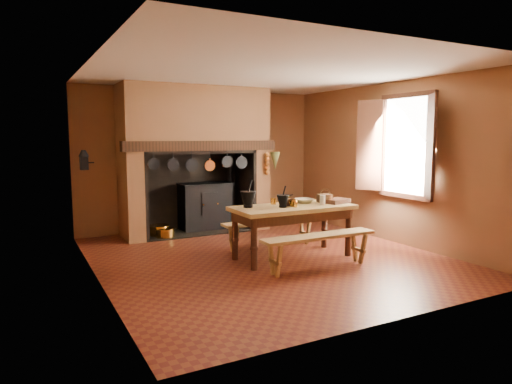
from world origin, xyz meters
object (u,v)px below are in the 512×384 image
Objects in this scene: mixing_bowl at (304,201)px; wicker_basket at (325,198)px; iron_range at (206,205)px; work_table at (293,214)px; coffee_grinder at (287,202)px; bench_front at (319,243)px.

mixing_bowl is 0.36m from wicker_basket.
iron_range reaches higher than mixing_bowl.
iron_range is 5.87× the size of wicker_basket.
iron_range is at bearing 131.08° from wicker_basket.
wicker_basket is (0.67, 0.09, 0.20)m from work_table.
wicker_basket is (0.74, 0.06, 0.01)m from coffee_grinder.
work_table is 1.06× the size of bench_front.
mixing_bowl is at bearing -74.27° from iron_range.
work_table is at bearing 90.00° from bench_front.
bench_front is at bearing -110.40° from mixing_bowl.
coffee_grinder reaches higher than mixing_bowl.
bench_front is 1.03m from mixing_bowl.
mixing_bowl reaches higher than work_table.
coffee_grinder is 0.64× the size of wicker_basket.
mixing_bowl is 1.05× the size of wicker_basket.
bench_front is (0.38, -3.34, -0.11)m from iron_range.
wicker_basket reaches higher than mixing_bowl.
mixing_bowl is at bearing 69.60° from bench_front.
wicker_basket is at bearing 8.03° from work_table.
coffee_grinder is (0.31, -2.61, 0.39)m from iron_range.
mixing_bowl is (0.39, 0.13, -0.03)m from coffee_grinder.
mixing_bowl is at bearing 27.40° from work_table.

